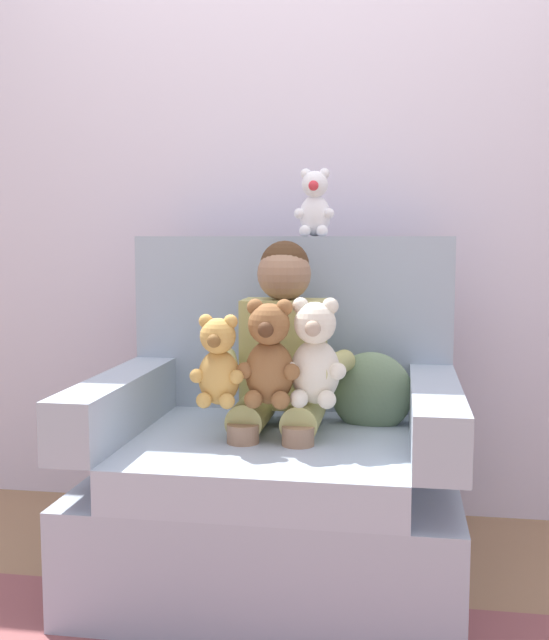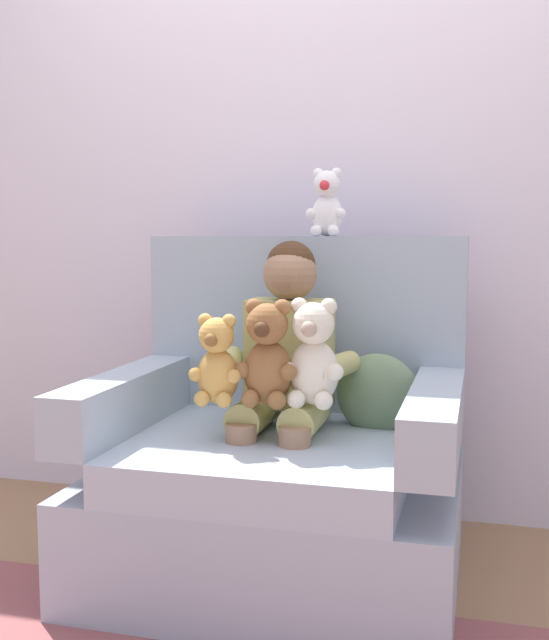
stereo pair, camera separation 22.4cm
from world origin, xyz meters
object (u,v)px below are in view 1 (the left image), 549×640
at_px(plush_honey, 218,363).
at_px(plush_brown, 270,356).
at_px(plush_cream, 315,355).
at_px(throw_pillow, 371,393).
at_px(armchair, 278,471).
at_px(plush_white_on_backrest, 315,205).
at_px(seated_child, 281,361).

xyz_separation_m(plush_honey, plush_brown, (0.14, 0.03, 0.02)).
xyz_separation_m(plush_cream, plush_brown, (-0.13, -0.03, -0.00)).
xyz_separation_m(plush_honey, throw_pillow, (0.43, 0.30, -0.13)).
xyz_separation_m(armchair, plush_white_on_backrest, (0.08, 0.32, 0.83)).
xyz_separation_m(plush_brown, plush_white_on_backrest, (0.07, 0.48, 0.45)).
bearing_deg(plush_honey, plush_white_on_backrest, 68.17).
relative_size(plush_honey, plush_cream, 0.85).
bearing_deg(seated_child, armchair, -116.00).
bearing_deg(plush_honey, armchair, 53.28).
distance_m(seated_child, plush_honey, 0.25).
distance_m(seated_child, plush_cream, 0.19).
bearing_deg(plush_honey, throw_pillow, 36.64).
distance_m(armchair, throw_pillow, 0.38).
distance_m(plush_cream, plush_brown, 0.13).
xyz_separation_m(armchair, seated_child, (0.01, 0.02, 0.35)).
bearing_deg(throw_pillow, seated_child, -160.67).
bearing_deg(seated_child, throw_pillow, 11.67).
relative_size(armchair, seated_child, 1.32).
bearing_deg(plush_cream, plush_brown, -164.39).
bearing_deg(plush_honey, plush_cream, 13.26).
xyz_separation_m(seated_child, plush_honey, (-0.15, -0.20, 0.02)).
xyz_separation_m(seated_child, plush_brown, (-0.01, -0.17, 0.04)).
height_order(plush_brown, throw_pillow, plush_brown).
bearing_deg(armchair, throw_pillow, 22.56).
relative_size(plush_white_on_backrest, throw_pillow, 0.89).
bearing_deg(throw_pillow, plush_cream, -122.43).
height_order(armchair, plush_cream, armchair).
xyz_separation_m(plush_white_on_backrest, throw_pillow, (0.21, -0.21, -0.60)).
distance_m(plush_white_on_backrest, throw_pillow, 0.67).
bearing_deg(plush_brown, plush_white_on_backrest, 68.95).
bearing_deg(plush_honey, seated_child, 54.98).
xyz_separation_m(seated_child, plush_white_on_backrest, (0.07, 0.30, 0.49)).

